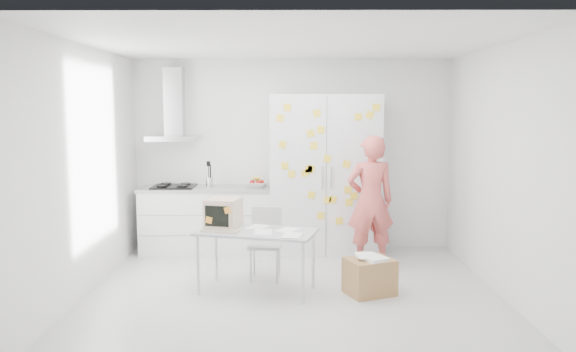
{
  "coord_description": "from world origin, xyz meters",
  "views": [
    {
      "loc": [
        -0.01,
        -6.03,
        2.02
      ],
      "look_at": [
        -0.05,
        0.79,
        1.19
      ],
      "focal_mm": 35.0,
      "sensor_mm": 36.0,
      "label": 1
    }
  ],
  "objects_px": {
    "chair": "(266,238)",
    "cardboard_box": "(370,276)",
    "desk": "(235,221)",
    "person": "(370,201)"
  },
  "relations": [
    {
      "from": "chair",
      "to": "cardboard_box",
      "type": "relative_size",
      "value": 1.4
    },
    {
      "from": "person",
      "to": "cardboard_box",
      "type": "xyz_separation_m",
      "value": [
        -0.15,
        -1.09,
        -0.64
      ]
    },
    {
      "from": "person",
      "to": "chair",
      "type": "distance_m",
      "value": 1.44
    },
    {
      "from": "person",
      "to": "cardboard_box",
      "type": "distance_m",
      "value": 1.28
    },
    {
      "from": "desk",
      "to": "cardboard_box",
      "type": "relative_size",
      "value": 2.32
    },
    {
      "from": "chair",
      "to": "person",
      "type": "bearing_deg",
      "value": 24.18
    },
    {
      "from": "desk",
      "to": "chair",
      "type": "relative_size",
      "value": 1.66
    },
    {
      "from": "person",
      "to": "chair",
      "type": "xyz_separation_m",
      "value": [
        -1.31,
        -0.49,
        -0.37
      ]
    },
    {
      "from": "desk",
      "to": "cardboard_box",
      "type": "xyz_separation_m",
      "value": [
        1.48,
        -0.17,
        -0.57
      ]
    },
    {
      "from": "desk",
      "to": "cardboard_box",
      "type": "bearing_deg",
      "value": 7.49
    }
  ]
}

